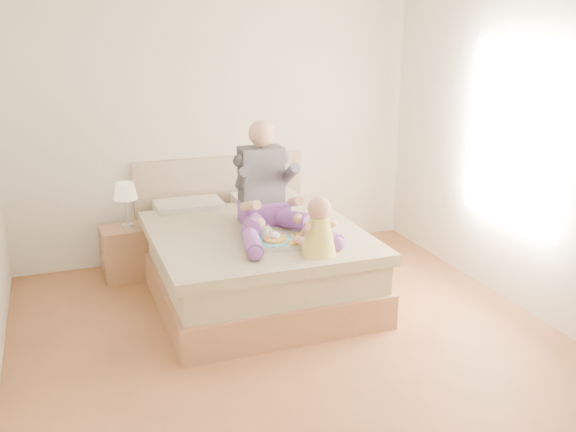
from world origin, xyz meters
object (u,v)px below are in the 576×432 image
object	(u,v)px
bed	(250,255)
adult	(268,197)
baby	(318,230)
nightstand	(125,253)
tray	(287,239)

from	to	relation	value
bed	adult	distance (m)	0.59
baby	bed	bearing A→B (deg)	97.65
nightstand	tray	world-z (taller)	tray
nightstand	baby	size ratio (longest dim) A/B	1.09
nightstand	tray	distance (m)	1.72
adult	baby	xyz separation A→B (m)	(0.15, -0.73, -0.09)
nightstand	adult	bearing A→B (deg)	-37.98
bed	tray	world-z (taller)	bed
bed	adult	bearing A→B (deg)	-49.09
tray	baby	world-z (taller)	baby
baby	adult	bearing A→B (deg)	91.67
adult	bed	bearing A→B (deg)	132.12
bed	adult	xyz separation A→B (m)	(0.13, -0.15, 0.56)
baby	nightstand	bearing A→B (deg)	120.09
bed	nightstand	size ratio (longest dim) A/B	4.50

